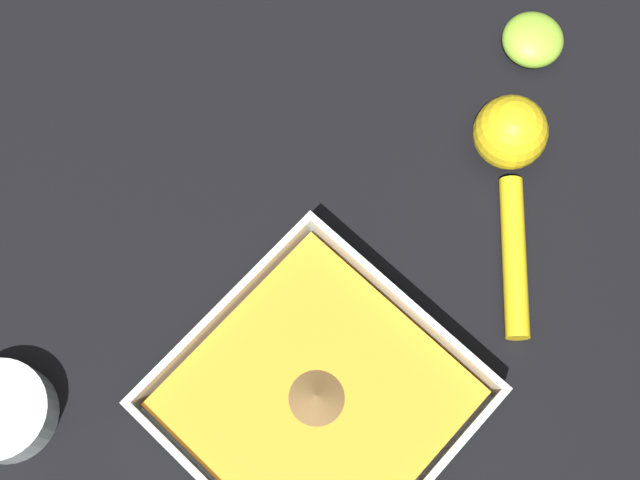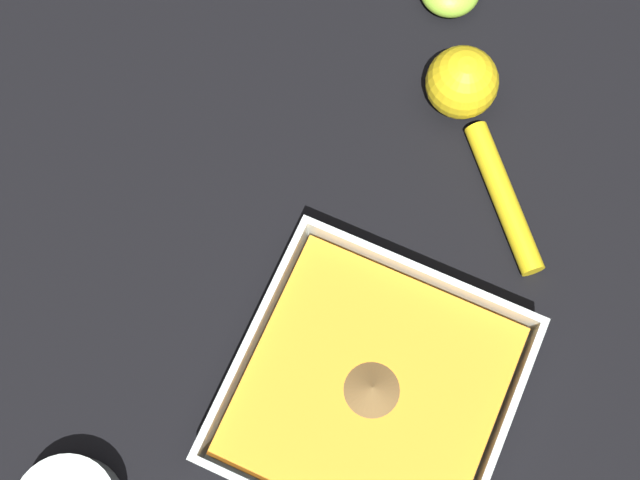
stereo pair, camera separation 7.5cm
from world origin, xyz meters
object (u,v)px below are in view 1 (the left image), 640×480
at_px(square_dish, 317,401).
at_px(lemon_half, 533,40).
at_px(spice_bowl, 4,412).
at_px(lemon_squeezer, 514,157).

bearing_deg(square_dish, lemon_half, -168.05).
height_order(square_dish, spice_bowl, square_dish).
bearing_deg(lemon_squeezer, lemon_half, -11.47).
distance_m(lemon_squeezer, lemon_half, 0.13).
distance_m(spice_bowl, lemon_squeezer, 0.48).
bearing_deg(square_dish, lemon_squeezer, -176.43).
bearing_deg(lemon_squeezer, square_dish, 141.98).
bearing_deg(spice_bowl, lemon_squeezer, 160.05).
bearing_deg(spice_bowl, lemon_half, 169.89).
height_order(spice_bowl, lemon_squeezer, lemon_squeezer).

